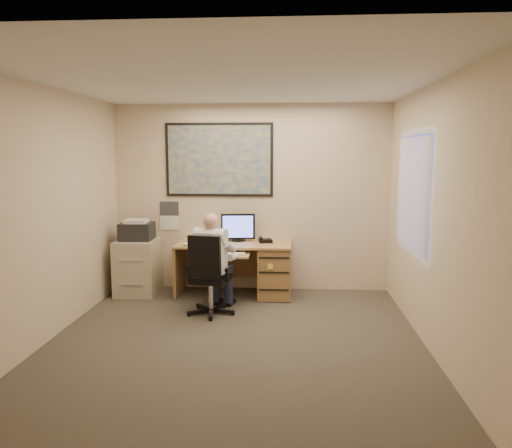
# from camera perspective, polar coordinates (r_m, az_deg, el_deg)

# --- Properties ---
(room_shell) EXTENTS (4.00, 4.50, 2.70)m
(room_shell) POSITION_cam_1_polar(r_m,az_deg,el_deg) (5.04, -2.60, 0.74)
(room_shell) COLOR #3E3930
(room_shell) RESTS_ON ground
(desk) EXTENTS (1.60, 0.97, 1.13)m
(desk) POSITION_cam_1_polar(r_m,az_deg,el_deg) (7.06, 0.19, -4.62)
(desk) COLOR tan
(desk) RESTS_ON ground
(world_map) EXTENTS (1.56, 0.03, 1.06)m
(world_map) POSITION_cam_1_polar(r_m,az_deg,el_deg) (7.27, -4.24, 7.32)
(world_map) COLOR #1E4C93
(world_map) RESTS_ON room_shell
(wall_calendar) EXTENTS (0.28, 0.01, 0.42)m
(wall_calendar) POSITION_cam_1_polar(r_m,az_deg,el_deg) (7.48, -9.86, 0.94)
(wall_calendar) COLOR white
(wall_calendar) RESTS_ON room_shell
(window_blinds) EXTENTS (0.06, 1.40, 1.30)m
(window_blinds) POSITION_cam_1_polar(r_m,az_deg,el_deg) (5.95, 17.55, 3.43)
(window_blinds) COLOR beige
(window_blinds) RESTS_ON room_shell
(filing_cabinet) EXTENTS (0.56, 0.67, 1.07)m
(filing_cabinet) POSITION_cam_1_polar(r_m,az_deg,el_deg) (7.34, -13.34, -4.20)
(filing_cabinet) COLOR #B9B095
(filing_cabinet) RESTS_ON ground
(office_chair) EXTENTS (0.71, 0.71, 1.02)m
(office_chair) POSITION_cam_1_polar(r_m,az_deg,el_deg) (6.26, -5.18, -7.67)
(office_chair) COLOR black
(office_chair) RESTS_ON ground
(person) EXTENTS (0.69, 0.85, 1.26)m
(person) POSITION_cam_1_polar(r_m,az_deg,el_deg) (6.25, -5.18, -4.54)
(person) COLOR white
(person) RESTS_ON office_chair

